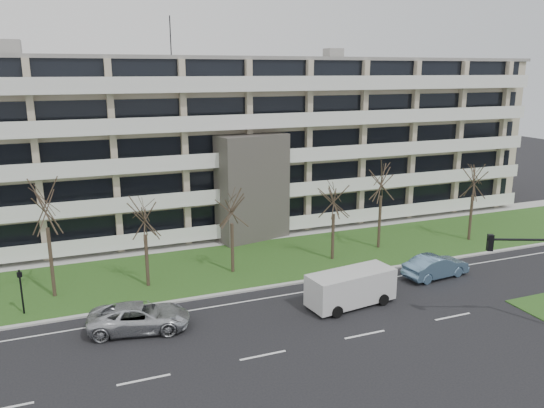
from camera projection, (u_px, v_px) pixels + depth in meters
name	position (u px, v px, depth m)	size (l,w,h in m)	color
ground	(365.00, 335.00, 29.21)	(160.00, 160.00, 0.00)	black
grass_verge	(277.00, 258.00, 40.93)	(90.00, 10.00, 0.06)	#2E521B
curb	(304.00, 281.00, 36.41)	(90.00, 0.35, 0.12)	#B2B2AD
sidewalk	(253.00, 238.00, 45.89)	(90.00, 2.00, 0.08)	#B2B2AD
lane_edge_line	(313.00, 290.00, 35.07)	(90.00, 0.12, 0.01)	white
apartment_building	(228.00, 141.00, 50.17)	(60.50, 15.10, 18.75)	#C4B599
silver_pickup	(139.00, 317.00, 29.56)	(2.57, 5.58, 1.55)	silver
blue_sedan	(436.00, 266.00, 37.14)	(1.70, 4.87, 1.61)	#678EB2
white_van	(352.00, 285.00, 32.66)	(5.82, 2.85, 2.17)	silver
traffic_signal	(542.00, 268.00, 28.90)	(4.56, 2.14, 5.68)	black
pedestrian_signal	(21.00, 286.00, 31.19)	(0.31, 0.27, 2.82)	black
tree_1	(45.00, 200.00, 32.54)	(4.12, 4.12, 8.24)	#382B21
tree_2	(144.00, 214.00, 34.54)	(3.24, 3.24, 6.48)	#382B21
tree_3	(232.00, 204.00, 37.02)	(3.25, 3.25, 6.50)	#382B21
tree_4	(334.00, 196.00, 39.60)	(3.23, 3.23, 6.46)	#382B21
tree_5	(382.00, 175.00, 41.99)	(3.91, 3.91, 7.81)	#382B21
tree_6	(474.00, 177.00, 44.12)	(3.54, 3.54, 7.09)	#382B21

